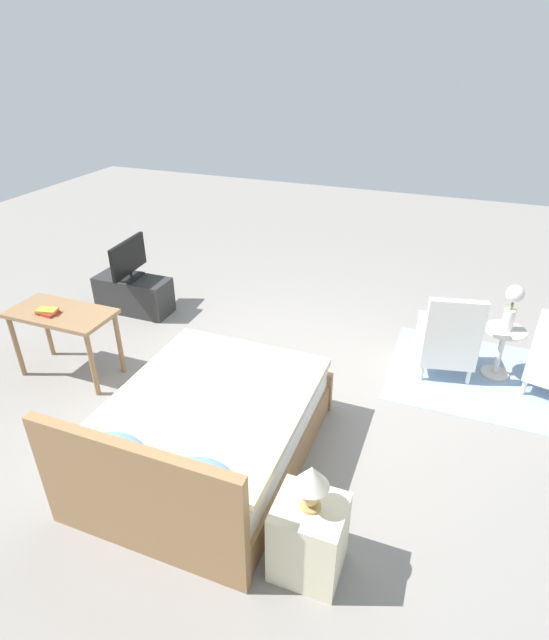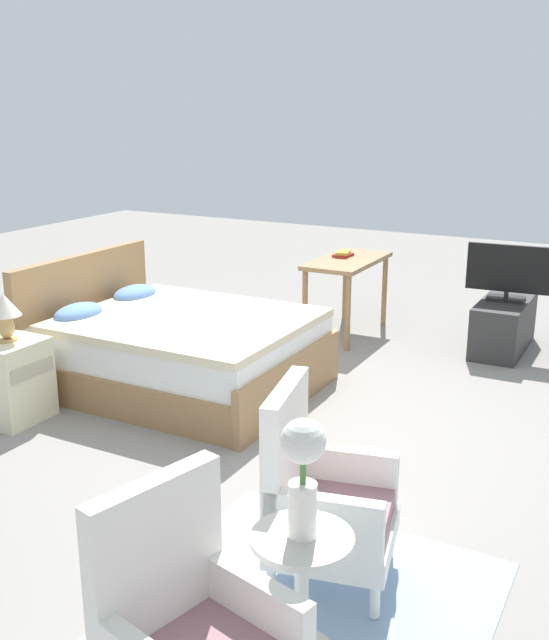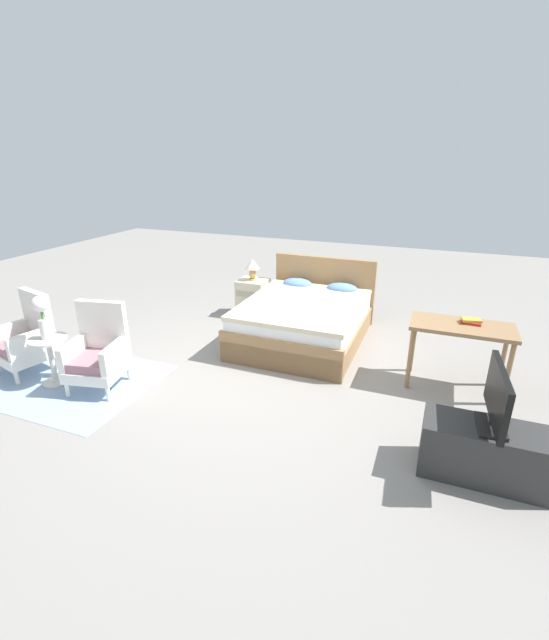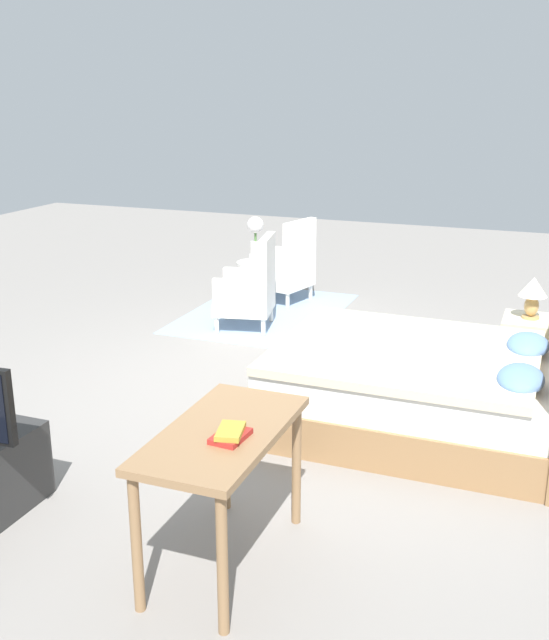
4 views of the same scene
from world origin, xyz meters
name	(u,v)px [view 4 (image 4 of 4)]	position (x,y,z in m)	size (l,w,h in m)	color
ground_plane	(273,395)	(0.00, 0.00, 0.00)	(16.00, 16.00, 0.00)	gray
floor_rug	(265,313)	(-2.05, -0.90, 0.00)	(2.10, 1.50, 0.01)	#8EA8C6
bed	(423,388)	(0.18, 1.18, 0.30)	(1.55, 1.99, 0.96)	#997047
armchair_by_window_left	(287,268)	(-2.57, -0.84, 0.38)	(0.66, 0.66, 0.92)	white
armchair_by_window_right	(250,290)	(-1.53, -0.84, 0.38)	(0.64, 0.64, 0.92)	white
side_table	(256,281)	(-2.05, -0.99, 0.34)	(0.40, 0.40, 0.55)	beige
flower_vase	(255,234)	(-2.05, -0.99, 0.84)	(0.17, 0.17, 0.48)	silver
nightstand	(526,353)	(-0.88, 1.80, 0.29)	(0.44, 0.41, 0.57)	beige
table_lamp	(533,292)	(-0.88, 1.80, 0.79)	(0.22, 0.22, 0.33)	tan
vanity_desk	(223,450)	(2.08, 0.55, 0.62)	(1.04, 0.52, 0.73)	#8E6B47
book_stack	(230,434)	(2.16, 0.63, 0.75)	(0.21, 0.15, 0.05)	#AD2823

